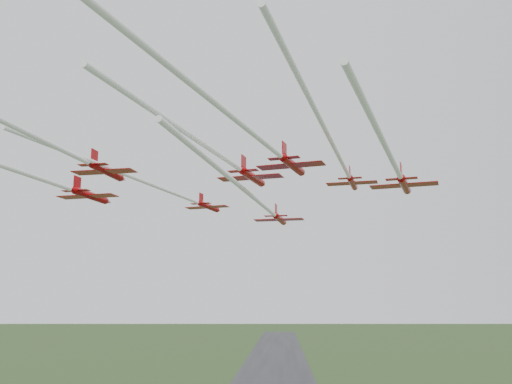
{
  "coord_description": "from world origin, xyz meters",
  "views": [
    {
      "loc": [
        4.26,
        -86.6,
        34.22
      ],
      "look_at": [
        0.07,
        4.96,
        52.26
      ],
      "focal_mm": 40.0,
      "sensor_mm": 36.0,
      "label": 1
    }
  ],
  "objects_px": {
    "jet_lead": "(261,203)",
    "jet_row2_left": "(172,192)",
    "jet_row3_mid": "(228,161)",
    "jet_row3_right": "(396,168)",
    "jet_row3_left": "(54,183)",
    "jet_row2_right": "(339,156)",
    "jet_row4_right": "(241,124)",
    "jet_row4_left": "(47,142)"
  },
  "relations": [
    {
      "from": "jet_row2_right",
      "to": "jet_row3_mid",
      "type": "relative_size",
      "value": 1.34
    },
    {
      "from": "jet_lead",
      "to": "jet_row4_right",
      "type": "distance_m",
      "value": 42.55
    },
    {
      "from": "jet_row3_right",
      "to": "jet_row2_right",
      "type": "bearing_deg",
      "value": 155.8
    },
    {
      "from": "jet_row3_mid",
      "to": "jet_row3_right",
      "type": "relative_size",
      "value": 0.96
    },
    {
      "from": "jet_row3_mid",
      "to": "jet_row4_right",
      "type": "bearing_deg",
      "value": -66.36
    },
    {
      "from": "jet_row3_left",
      "to": "jet_row2_left",
      "type": "bearing_deg",
      "value": 38.14
    },
    {
      "from": "jet_row4_left",
      "to": "jet_row3_right",
      "type": "bearing_deg",
      "value": 26.43
    },
    {
      "from": "jet_row2_left",
      "to": "jet_row3_right",
      "type": "distance_m",
      "value": 36.62
    },
    {
      "from": "jet_row2_right",
      "to": "jet_row4_left",
      "type": "height_order",
      "value": "jet_row2_right"
    },
    {
      "from": "jet_lead",
      "to": "jet_row3_mid",
      "type": "xyz_separation_m",
      "value": [
        -3.49,
        -21.52,
        1.94
      ]
    },
    {
      "from": "jet_row2_right",
      "to": "jet_lead",
      "type": "bearing_deg",
      "value": 135.04
    },
    {
      "from": "jet_lead",
      "to": "jet_row2_left",
      "type": "relative_size",
      "value": 1.3
    },
    {
      "from": "jet_row2_left",
      "to": "jet_row3_right",
      "type": "relative_size",
      "value": 1.08
    },
    {
      "from": "jet_row3_left",
      "to": "jet_lead",
      "type": "bearing_deg",
      "value": 36.53
    },
    {
      "from": "jet_row3_mid",
      "to": "jet_row3_right",
      "type": "height_order",
      "value": "jet_row3_mid"
    },
    {
      "from": "jet_row2_right",
      "to": "jet_row4_right",
      "type": "relative_size",
      "value": 1.04
    },
    {
      "from": "jet_row4_right",
      "to": "jet_row4_left",
      "type": "bearing_deg",
      "value": -179.94
    },
    {
      "from": "jet_lead",
      "to": "jet_row4_left",
      "type": "bearing_deg",
      "value": -111.74
    },
    {
      "from": "jet_row3_right",
      "to": "jet_row4_left",
      "type": "distance_m",
      "value": 41.7
    },
    {
      "from": "jet_row2_left",
      "to": "jet_row3_left",
      "type": "relative_size",
      "value": 1.09
    },
    {
      "from": "jet_lead",
      "to": "jet_row3_right",
      "type": "distance_m",
      "value": 29.76
    },
    {
      "from": "jet_lead",
      "to": "jet_row3_left",
      "type": "distance_m",
      "value": 33.05
    },
    {
      "from": "jet_row2_right",
      "to": "jet_row4_right",
      "type": "bearing_deg",
      "value": -102.95
    },
    {
      "from": "jet_row3_right",
      "to": "jet_row2_left",
      "type": "bearing_deg",
      "value": 167.79
    },
    {
      "from": "jet_lead",
      "to": "jet_row3_right",
      "type": "relative_size",
      "value": 1.41
    },
    {
      "from": "jet_row3_mid",
      "to": "jet_row4_left",
      "type": "xyz_separation_m",
      "value": [
        -18.41,
        -14.4,
        -1.35
      ]
    },
    {
      "from": "jet_row2_left",
      "to": "jet_lead",
      "type": "bearing_deg",
      "value": 39.39
    },
    {
      "from": "jet_row2_right",
      "to": "jet_row2_left",
      "type": "bearing_deg",
      "value": 167.08
    },
    {
      "from": "jet_row3_mid",
      "to": "jet_row4_left",
      "type": "distance_m",
      "value": 23.41
    },
    {
      "from": "jet_row3_mid",
      "to": "jet_row4_right",
      "type": "relative_size",
      "value": 0.77
    },
    {
      "from": "jet_row2_left",
      "to": "jet_row2_right",
      "type": "distance_m",
      "value": 28.3
    },
    {
      "from": "jet_row4_left",
      "to": "jet_row4_right",
      "type": "relative_size",
      "value": 0.9
    },
    {
      "from": "jet_row3_left",
      "to": "jet_row3_right",
      "type": "relative_size",
      "value": 0.99
    },
    {
      "from": "jet_row2_left",
      "to": "jet_row4_right",
      "type": "bearing_deg",
      "value": -52.86
    },
    {
      "from": "jet_row4_right",
      "to": "jet_lead",
      "type": "bearing_deg",
      "value": 106.74
    },
    {
      "from": "jet_row2_right",
      "to": "jet_row3_right",
      "type": "xyz_separation_m",
      "value": [
        6.53,
        -5.7,
        -3.02
      ]
    },
    {
      "from": "jet_row2_right",
      "to": "jet_row4_right",
      "type": "xyz_separation_m",
      "value": [
        -11.73,
        -24.54,
        -3.08
      ]
    },
    {
      "from": "jet_row2_right",
      "to": "jet_row3_mid",
      "type": "height_order",
      "value": "jet_row2_right"
    },
    {
      "from": "jet_row2_left",
      "to": "jet_row3_right",
      "type": "height_order",
      "value": "jet_row2_left"
    },
    {
      "from": "jet_row2_left",
      "to": "jet_row4_left",
      "type": "xyz_separation_m",
      "value": [
        -7.9,
        -30.05,
        -0.27
      ]
    },
    {
      "from": "jet_row2_left",
      "to": "jet_row4_right",
      "type": "xyz_separation_m",
      "value": [
        13.72,
        -36.68,
        -0.64
      ]
    },
    {
      "from": "jet_row3_mid",
      "to": "jet_row4_left",
      "type": "height_order",
      "value": "jet_row3_mid"
    }
  ]
}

